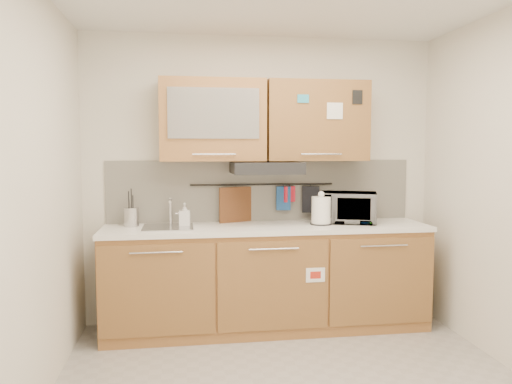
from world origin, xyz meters
name	(u,v)px	position (x,y,z in m)	size (l,w,h in m)	color
wall_back	(262,180)	(0.00, 1.50, 1.30)	(3.20, 3.20, 0.00)	silver
wall_left	(30,199)	(-1.60, 0.00, 1.30)	(3.00, 3.00, 0.00)	silver
base_cabinet	(267,284)	(0.00, 1.19, 0.41)	(2.80, 0.64, 0.88)	#B06E3E
countertop	(267,228)	(0.00, 1.19, 0.90)	(2.82, 0.62, 0.04)	white
backsplash	(262,191)	(0.00, 1.49, 1.20)	(2.80, 0.02, 0.56)	silver
upper_cabinets	(264,121)	(0.00, 1.32, 1.83)	(1.82, 0.37, 0.70)	#B06E3E
range_hood	(266,168)	(0.00, 1.25, 1.42)	(0.60, 0.46, 0.10)	black
sink	(168,227)	(-0.85, 1.21, 0.92)	(0.42, 0.40, 0.26)	silver
utensil_rail	(263,184)	(0.00, 1.45, 1.26)	(0.02, 0.02, 1.30)	black
utensil_crock	(131,217)	(-1.16, 1.32, 1.00)	(0.17, 0.17, 0.33)	#BDBDC2
kettle	(321,211)	(0.48, 1.18, 1.04)	(0.21, 0.19, 0.30)	white
toaster	(360,214)	(0.83, 1.18, 1.01)	(0.25, 0.19, 0.17)	black
microwave	(348,207)	(0.75, 1.26, 1.06)	(0.50, 0.34, 0.27)	#999999
soap_bottle	(185,214)	(-0.71, 1.27, 1.02)	(0.09, 0.09, 0.20)	#999999
cutting_board	(236,209)	(-0.24, 1.44, 1.04)	(0.33, 0.02, 0.41)	brown
oven_mitt	(283,198)	(0.19, 1.44, 1.13)	(0.13, 0.03, 0.22)	navy
dark_pouch	(311,199)	(0.45, 1.44, 1.12)	(0.16, 0.04, 0.25)	black
pot_holder	(290,194)	(0.25, 1.44, 1.17)	(0.12, 0.02, 0.14)	red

